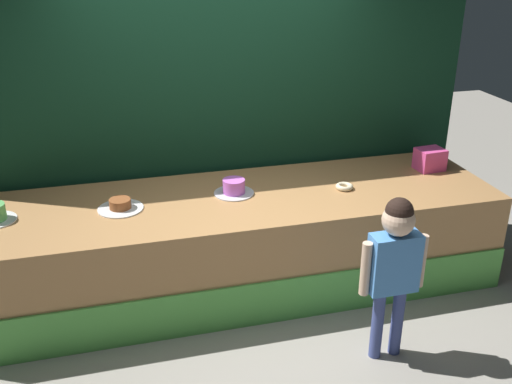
{
  "coord_description": "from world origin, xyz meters",
  "views": [
    {
      "loc": [
        -0.91,
        -3.51,
        2.68
      ],
      "look_at": [
        0.1,
        0.35,
        0.93
      ],
      "focal_mm": 40.88,
      "sensor_mm": 36.0,
      "label": 1
    }
  ],
  "objects_px": {
    "child_figure": "(394,258)",
    "cake_center": "(120,206)",
    "pink_box": "(430,159)",
    "donut": "(344,187)",
    "cake_right": "(234,188)"
  },
  "relations": [
    {
      "from": "cake_right",
      "to": "child_figure",
      "type": "bearing_deg",
      "value": -56.74
    },
    {
      "from": "donut",
      "to": "cake_right",
      "type": "xyz_separation_m",
      "value": [
        -0.89,
        0.13,
        0.03
      ]
    },
    {
      "from": "pink_box",
      "to": "cake_center",
      "type": "relative_size",
      "value": 0.68
    },
    {
      "from": "pink_box",
      "to": "cake_right",
      "type": "relative_size",
      "value": 0.72
    },
    {
      "from": "pink_box",
      "to": "cake_right",
      "type": "distance_m",
      "value": 1.78
    },
    {
      "from": "child_figure",
      "to": "cake_right",
      "type": "height_order",
      "value": "child_figure"
    },
    {
      "from": "donut",
      "to": "cake_center",
      "type": "relative_size",
      "value": 0.42
    },
    {
      "from": "pink_box",
      "to": "donut",
      "type": "bearing_deg",
      "value": -166.24
    },
    {
      "from": "pink_box",
      "to": "donut",
      "type": "height_order",
      "value": "pink_box"
    },
    {
      "from": "child_figure",
      "to": "cake_center",
      "type": "bearing_deg",
      "value": 145.78
    },
    {
      "from": "donut",
      "to": "cake_right",
      "type": "distance_m",
      "value": 0.9
    },
    {
      "from": "child_figure",
      "to": "cake_center",
      "type": "relative_size",
      "value": 3.49
    },
    {
      "from": "pink_box",
      "to": "donut",
      "type": "distance_m",
      "value": 0.92
    },
    {
      "from": "child_figure",
      "to": "pink_box",
      "type": "bearing_deg",
      "value": 52.63
    },
    {
      "from": "child_figure",
      "to": "pink_box",
      "type": "relative_size",
      "value": 5.16
    }
  ]
}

